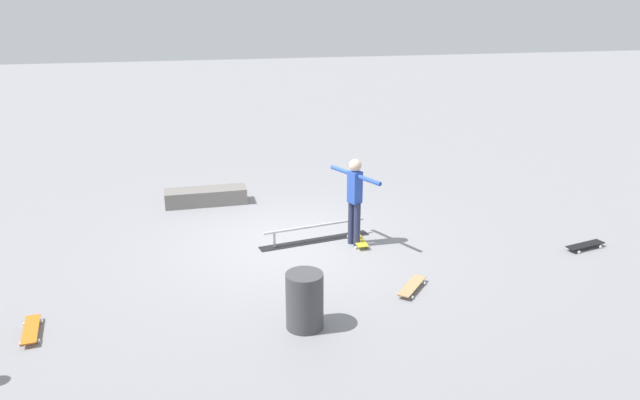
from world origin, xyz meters
TOP-DOWN VIEW (x-y plane):
  - ground_plane at (0.00, 0.00)m, footprint 60.00×60.00m
  - grind_rail at (-0.50, -0.02)m, footprint 2.18×0.66m
  - skate_ledge at (1.47, -2.55)m, footprint 1.79×0.61m
  - skater_main at (-1.19, 0.28)m, footprint 0.66×1.23m
  - skateboard_main at (-1.28, 0.21)m, footprint 0.28×0.81m
  - loose_skateboard_black at (-5.33, 1.30)m, footprint 0.82×0.40m
  - loose_skateboard_natural at (-1.65, 2.24)m, footprint 0.67×0.74m
  - loose_skateboard_orange at (4.00, 2.46)m, footprint 0.34×0.82m
  - trash_bin at (0.21, 3.00)m, footprint 0.53×0.53m

SIDE VIEW (x-z plane):
  - ground_plane at x=0.00m, z-range 0.00..0.00m
  - skateboard_main at x=-1.28m, z-range 0.03..0.12m
  - loose_skateboard_black at x=-5.33m, z-range 0.03..0.12m
  - loose_skateboard_natural at x=-1.65m, z-range 0.03..0.12m
  - loose_skateboard_orange at x=4.00m, z-range 0.03..0.12m
  - grind_rail at x=-0.50m, z-range -0.02..0.31m
  - skate_ledge at x=1.47m, z-range 0.00..0.35m
  - trash_bin at x=0.21m, z-range 0.00..0.83m
  - skater_main at x=-1.19m, z-range 0.13..1.79m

